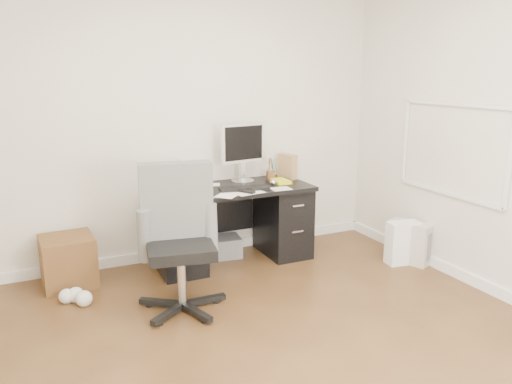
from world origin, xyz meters
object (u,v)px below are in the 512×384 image
(lcd_monitor, at_px, (243,153))
(office_chair, at_px, (180,241))
(keyboard, at_px, (244,188))
(wicker_basket, at_px, (68,261))
(desk, at_px, (233,222))
(pc_tower, at_px, (409,242))

(lcd_monitor, height_order, office_chair, lcd_monitor)
(keyboard, bearing_deg, wicker_basket, -178.79)
(lcd_monitor, xyz_separation_m, keyboard, (-0.11, -0.30, -0.29))
(keyboard, bearing_deg, desk, 120.87)
(office_chair, bearing_deg, keyboard, 48.46)
(office_chair, height_order, wicker_basket, office_chair)
(desk, distance_m, wicker_basket, 1.53)
(office_chair, relative_size, wicker_basket, 2.63)
(lcd_monitor, distance_m, wicker_basket, 1.89)
(office_chair, distance_m, wicker_basket, 1.22)
(lcd_monitor, height_order, wicker_basket, lcd_monitor)
(lcd_monitor, relative_size, wicker_basket, 1.38)
(office_chair, relative_size, pc_tower, 2.84)
(office_chair, height_order, pc_tower, office_chair)
(lcd_monitor, xyz_separation_m, wicker_basket, (-1.69, -0.06, -0.83))
(desk, relative_size, office_chair, 1.31)
(lcd_monitor, bearing_deg, keyboard, -119.42)
(keyboard, distance_m, office_chair, 1.06)
(desk, height_order, office_chair, office_chair)
(desk, height_order, keyboard, keyboard)
(lcd_monitor, height_order, keyboard, lcd_monitor)
(pc_tower, bearing_deg, office_chair, 158.99)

